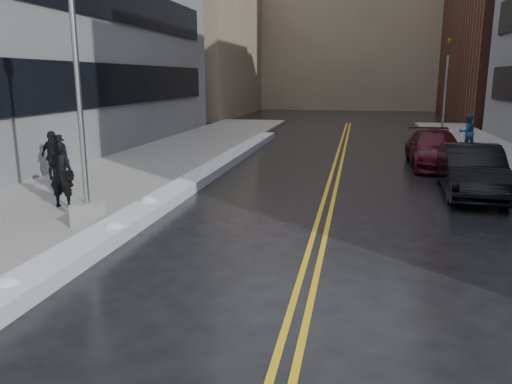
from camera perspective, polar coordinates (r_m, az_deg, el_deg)
The scene contains 15 objects.
ground at distance 10.43m, azimuth -8.03°, elevation -8.80°, with size 160.00×160.00×0.00m, color black.
sidewalk_west at distance 21.49m, azimuth -13.66°, elevation 2.49°, with size 5.50×50.00×0.15m, color gray.
lane_line_left at distance 19.51m, azimuth 8.45°, elevation 1.47°, with size 0.12×50.00×0.01m, color gold.
lane_line_right at distance 19.50m, azimuth 9.33°, elevation 1.43°, with size 0.12×50.00×0.01m, color gold.
snow_ridge at distance 18.43m, azimuth -6.97°, elevation 1.36°, with size 0.90×30.00×0.34m, color silver.
building_west_far at distance 56.58m, azimuth -8.34°, elevation 18.06°, with size 14.00×22.00×18.00m, color gray.
building_far at distance 69.49m, azimuth 10.98°, elevation 18.65°, with size 36.00×16.00×22.00m, color gray.
lamppost at distance 13.00m, azimuth -19.31°, elevation 6.45°, with size 0.65×0.65×7.62m.
traffic_signal at distance 33.51m, azimuth 20.86°, elevation 11.38°, with size 0.16×0.20×6.00m.
pedestrian_fedora at distance 15.45m, azimuth -21.40°, elevation 1.91°, with size 0.71×0.46×1.94m, color black.
pedestrian_c at distance 17.53m, azimuth -21.39°, elevation 2.62°, with size 0.80×0.52×1.63m, color black.
pedestrian_d at distance 19.66m, azimuth -22.18°, elevation 3.86°, with size 1.06×0.44×1.82m, color black.
pedestrian_east at distance 28.21m, azimuth 23.00°, elevation 6.32°, with size 0.91×0.71×1.86m, color navy.
car_black at distance 17.96m, azimuth 23.42°, elevation 2.25°, with size 1.77×5.08×1.67m, color black.
car_maroon at distance 23.28m, azimuth 19.75°, elevation 4.64°, with size 2.19×5.38×1.56m, color #380913.
Camera 1 is at (3.33, -9.10, 3.84)m, focal length 35.00 mm.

